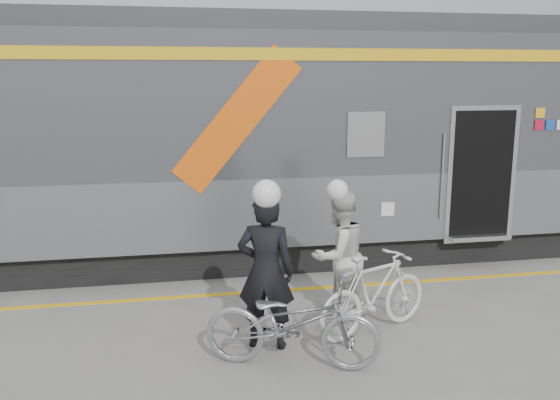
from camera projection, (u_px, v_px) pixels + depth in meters
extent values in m
plane|color=slate|center=(337.00, 354.00, 6.80)|extent=(90.00, 90.00, 0.00)
cube|color=black|center=(326.00, 235.00, 10.97)|extent=(24.00, 2.70, 0.50)
cube|color=#9EA0A5|center=(327.00, 193.00, 10.80)|extent=(24.00, 3.00, 1.10)
cube|color=#57595E|center=(328.00, 101.00, 10.46)|extent=(24.00, 3.00, 2.20)
cube|color=#38383A|center=(329.00, 28.00, 10.21)|extent=(24.00, 2.64, 0.30)
cube|color=gold|center=(355.00, 55.00, 8.86)|extent=(24.00, 0.02, 0.18)
cube|color=#ED5B0D|center=(237.00, 120.00, 8.73)|extent=(1.96, 0.01, 2.19)
cube|color=black|center=(366.00, 134.00, 9.14)|extent=(0.55, 0.02, 0.65)
cube|color=black|center=(475.00, 173.00, 9.85)|extent=(1.05, 0.45, 2.10)
cube|color=silver|center=(482.00, 175.00, 9.64)|extent=(1.20, 0.02, 2.25)
cylinder|color=silver|center=(442.00, 177.00, 9.50)|extent=(0.04, 0.04, 1.40)
cube|color=silver|center=(479.00, 237.00, 9.82)|extent=(1.05, 0.25, 0.06)
cube|color=gold|center=(540.00, 113.00, 9.60)|extent=(0.16, 0.01, 0.16)
cube|color=#B0142C|center=(539.00, 125.00, 9.65)|extent=(0.16, 0.01, 0.16)
cube|color=#18469F|center=(550.00, 125.00, 9.68)|extent=(0.16, 0.01, 0.16)
cube|color=silver|center=(388.00, 209.00, 9.45)|extent=(0.22, 0.01, 0.22)
cube|color=gold|center=(297.00, 289.00, 8.87)|extent=(24.00, 0.12, 0.01)
imported|color=black|center=(266.00, 271.00, 6.85)|extent=(0.78, 0.64, 1.84)
imported|color=#97999E|center=(292.00, 323.00, 6.44)|extent=(2.04, 1.26, 1.01)
imported|color=silver|center=(339.00, 255.00, 7.69)|extent=(1.01, 0.92, 1.70)
imported|color=silver|center=(374.00, 293.00, 7.28)|extent=(1.77, 1.13, 1.03)
sphere|color=white|center=(265.00, 180.00, 6.62)|extent=(0.32, 0.32, 0.32)
sphere|color=white|center=(340.00, 181.00, 7.49)|extent=(0.27, 0.27, 0.27)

